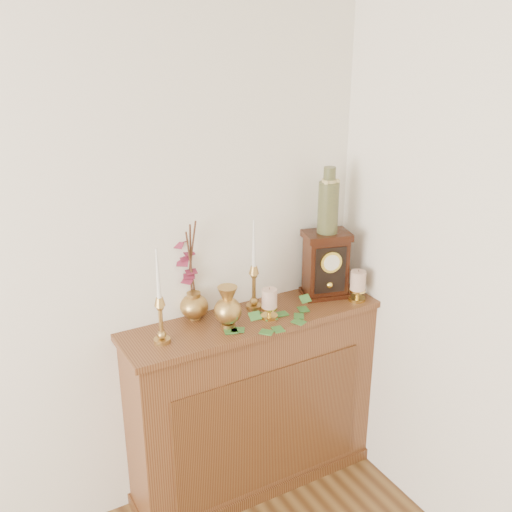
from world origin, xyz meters
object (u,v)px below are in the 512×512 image
candlestick_left (160,313)px  bud_vase (228,308)px  mantel_clock (326,265)px  ceramic_vase (328,204)px  candlestick_center (254,280)px  ginger_jar (188,273)px

candlestick_left → bud_vase: size_ratio=2.16×
mantel_clock → ceramic_vase: bearing=90.0°
mantel_clock → ceramic_vase: ceramic_vase is taller
mantel_clock → candlestick_center: bearing=-171.5°
candlestick_center → ceramic_vase: bearing=-6.4°
candlestick_left → ginger_jar: ginger_jar is taller
mantel_clock → ceramic_vase: (0.00, 0.00, 0.30)m
ginger_jar → ceramic_vase: bearing=-9.8°
candlestick_left → ceramic_vase: ceramic_vase is taller
candlestick_center → ceramic_vase: 0.49m
bud_vase → mantel_clock: bearing=6.9°
ceramic_vase → mantel_clock: bearing=-105.4°
candlestick_center → mantel_clock: candlestick_center is taller
mantel_clock → ginger_jar: bearing=-174.7°
mantel_clock → ceramic_vase: 0.30m
candlestick_center → candlestick_left: bearing=-169.4°
candlestick_left → ginger_jar: (0.20, 0.17, 0.08)m
candlestick_center → ginger_jar: (-0.29, 0.07, 0.07)m
candlestick_left → ceramic_vase: (0.86, 0.05, 0.33)m
candlestick_left → candlestick_center: candlestick_center is taller
ceramic_vase → candlestick_left: bearing=-176.7°
candlestick_center → mantel_clock: (0.37, -0.04, 0.02)m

